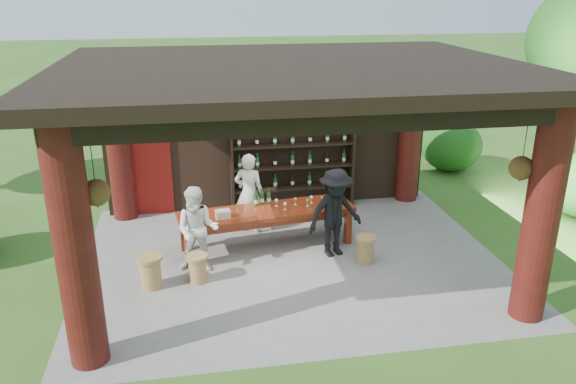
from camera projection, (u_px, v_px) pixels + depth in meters
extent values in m
plane|color=#2D5119|center=(292.00, 259.00, 10.18)|extent=(90.00, 90.00, 0.00)
cube|color=slate|center=(292.00, 261.00, 10.20)|extent=(7.40, 5.90, 0.10)
cube|color=black|center=(269.00, 133.00, 12.14)|extent=(7.00, 0.18, 3.30)
cube|color=maroon|center=(149.00, 169.00, 11.86)|extent=(0.95, 0.06, 2.00)
cylinder|color=#380C0A|center=(75.00, 248.00, 6.88)|extent=(0.50, 0.50, 3.30)
cylinder|color=#380C0A|center=(542.00, 214.00, 7.90)|extent=(0.50, 0.50, 3.30)
cylinder|color=#380C0A|center=(118.00, 142.00, 11.45)|extent=(0.50, 0.50, 3.30)
cylinder|color=#380C0A|center=(411.00, 129.00, 12.47)|extent=(0.50, 0.50, 3.30)
cube|color=black|center=(327.00, 118.00, 6.87)|extent=(6.70, 0.35, 0.35)
cube|color=black|center=(90.00, 91.00, 8.57)|extent=(0.30, 5.20, 0.30)
cube|color=black|center=(473.00, 80.00, 9.59)|extent=(0.30, 5.20, 0.30)
cube|color=black|center=(292.00, 69.00, 8.99)|extent=(7.50, 6.00, 0.20)
cylinder|color=black|center=(93.00, 166.00, 6.77)|extent=(0.01, 0.01, 0.75)
cone|color=black|center=(97.00, 201.00, 6.93)|extent=(0.32, 0.32, 0.18)
sphere|color=#1E5919|center=(96.00, 193.00, 6.90)|extent=(0.34, 0.34, 0.34)
cylinder|color=black|center=(525.00, 144.00, 7.69)|extent=(0.01, 0.01, 0.75)
cone|color=black|center=(520.00, 175.00, 7.85)|extent=(0.32, 0.32, 0.18)
sphere|color=#1E5919|center=(521.00, 168.00, 7.81)|extent=(0.34, 0.34, 0.34)
cube|color=#61210D|center=(267.00, 212.00, 10.42)|extent=(3.36, 1.29, 0.08)
cube|color=#61210D|center=(267.00, 217.00, 10.46)|extent=(3.14, 1.11, 0.12)
cube|color=#61210D|center=(189.00, 248.00, 9.83)|extent=(0.14, 0.14, 0.67)
cube|color=#61210D|center=(348.00, 227.00, 10.70)|extent=(0.14, 0.14, 0.67)
cube|color=#61210D|center=(184.00, 234.00, 10.40)|extent=(0.14, 0.14, 0.67)
cube|color=#61210D|center=(335.00, 214.00, 11.28)|extent=(0.14, 0.14, 0.67)
cylinder|color=olive|center=(198.00, 270.00, 9.34)|extent=(0.29, 0.29, 0.43)
cylinder|color=olive|center=(197.00, 257.00, 9.26)|extent=(0.37, 0.37, 0.06)
cylinder|color=olive|center=(365.00, 251.00, 10.01)|extent=(0.30, 0.30, 0.43)
cylinder|color=olive|center=(366.00, 238.00, 9.92)|extent=(0.37, 0.37, 0.06)
cylinder|color=olive|center=(151.00, 273.00, 9.15)|extent=(0.34, 0.34, 0.50)
cylinder|color=olive|center=(149.00, 258.00, 9.06)|extent=(0.43, 0.43, 0.07)
imported|color=beige|center=(249.00, 193.00, 11.05)|extent=(0.70, 0.60, 1.62)
imported|color=silver|center=(198.00, 230.00, 9.53)|extent=(0.84, 0.71, 1.52)
imported|color=black|center=(335.00, 213.00, 10.07)|extent=(1.19, 0.89, 1.65)
cube|color=#BF6672|center=(223.00, 214.00, 10.04)|extent=(0.28, 0.21, 0.14)
ellipsoid|color=#194C14|center=(451.00, 149.00, 14.85)|extent=(1.60, 1.60, 1.36)
cylinder|color=#3F2819|center=(573.00, 112.00, 14.42)|extent=(0.36, 0.36, 3.20)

